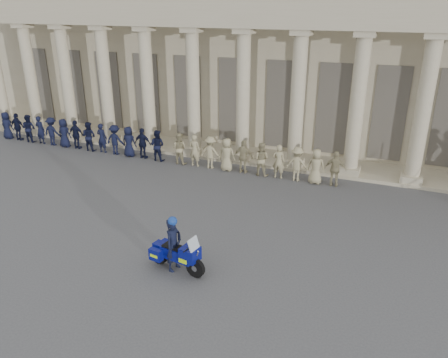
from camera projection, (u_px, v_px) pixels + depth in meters
ground at (195, 242)px, 14.41m from camera, size 90.00×90.00×0.00m
building at (304, 55)px, 25.36m from camera, size 40.00×12.50×9.00m
officer_rank at (147, 144)px, 21.82m from camera, size 19.51×0.59×1.56m
motorcycle at (177, 254)px, 12.70m from camera, size 1.93×0.89×1.24m
rider at (174, 243)px, 12.63m from camera, size 0.48×0.65×1.73m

